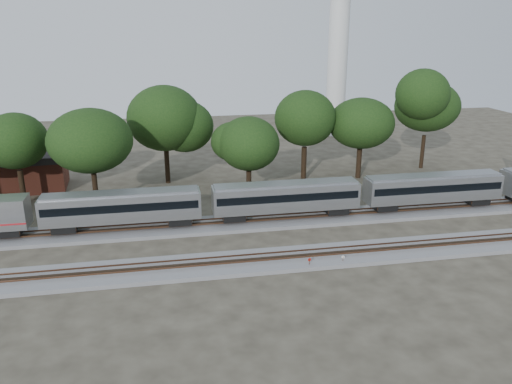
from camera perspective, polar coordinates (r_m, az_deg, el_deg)
The scene contains 15 objects.
ground at distance 51.91m, azimuth 1.57°, elevation -6.05°, with size 160.00×160.00×0.00m, color #383328.
track_far at distance 57.24m, azimuth 0.31°, elevation -3.43°, with size 160.00×5.00×0.73m.
track_near at distance 48.29m, azimuth 2.57°, elevation -7.75°, with size 160.00×5.00×0.73m.
train at distance 63.67m, azimuth 19.65°, elevation 0.52°, with size 123.78×3.01×4.44m.
switch_stand_red at distance 47.07m, azimuth 6.13°, elevation -7.93°, with size 0.32×0.16×1.06m.
switch_stand_white at distance 48.23m, azimuth 9.92°, elevation -7.54°, with size 0.28×0.15×0.94m.
switch_lever at distance 48.80m, azimuth 11.89°, elevation -7.93°, with size 0.50×0.30×0.30m, color #512D19.
brick_building at distance 75.93m, azimuth -24.75°, elevation 2.19°, with size 10.92×8.11×4.99m.
tree_1 at distance 68.26m, azimuth -25.81°, elevation 5.27°, with size 8.29×8.29×11.69m.
tree_2 at distance 62.54m, azimuth -18.42°, elevation 5.59°, with size 8.79×8.79×12.39m.
tree_3 at distance 71.23m, azimuth -10.42°, elevation 8.30°, with size 9.56×9.56×13.48m.
tree_4 at distance 65.13m, azimuth -0.84°, elevation 5.54°, with size 7.15×7.15×10.08m.
tree_5 at distance 72.10m, azimuth 5.64°, elevation 8.38°, with size 9.24×9.24×13.03m.
tree_6 at distance 74.46m, azimuth 11.95°, elevation 7.68°, with size 8.33×8.33×11.74m.
tree_7 at distance 82.31m, azimuth 18.98°, elevation 9.23°, with size 9.98×9.98×14.07m.
Camera 1 is at (-10.07, -46.21, 21.40)m, focal length 35.00 mm.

